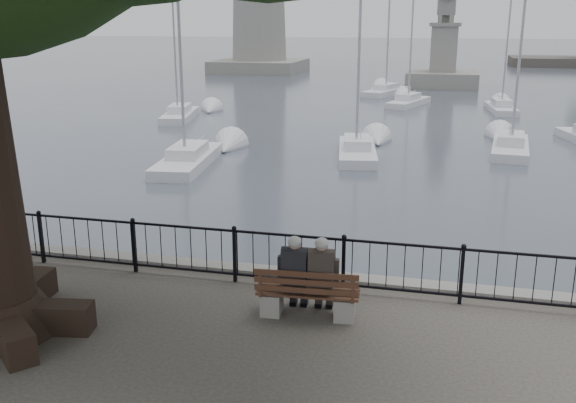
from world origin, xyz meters
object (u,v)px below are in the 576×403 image
(bench, at_px, (308,299))
(person_right, at_px, (322,279))
(lion_monument, at_px, (443,61))
(person_left, at_px, (296,277))

(bench, height_order, person_right, person_right)
(person_right, bearing_deg, bench, -152.31)
(person_right, xyz_separation_m, lion_monument, (1.19, 48.43, 0.57))
(bench, bearing_deg, lion_monument, 88.35)
(person_left, relative_size, person_right, 1.00)
(person_left, xyz_separation_m, lion_monument, (1.62, 48.46, 0.57))
(bench, relative_size, lion_monument, 0.19)
(person_right, distance_m, lion_monument, 48.45)
(person_left, bearing_deg, bench, -20.34)
(bench, height_order, lion_monument, lion_monument)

